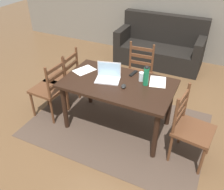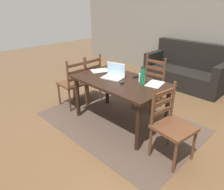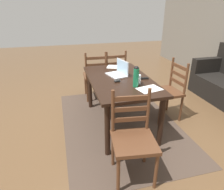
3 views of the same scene
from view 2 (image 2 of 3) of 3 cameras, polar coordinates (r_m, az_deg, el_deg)
The scene contains 16 objects.
ground_plane at distance 3.60m, azimuth 2.01°, elevation -7.20°, with size 14.00×14.00×0.00m, color brown.
area_rug at distance 3.60m, azimuth 2.01°, elevation -7.16°, with size 2.53×1.72×0.01m, color #47382D.
wall_back at distance 5.50m, azimuth 23.74°, elevation 16.86°, with size 8.00×0.12×2.70m, color slate.
dining_table at distance 3.31m, azimuth 2.17°, elevation 2.42°, with size 1.49×0.86×0.75m.
chair_right_near at distance 2.73m, azimuth 15.75°, elevation -7.99°, with size 0.49×0.49×0.95m.
chair_far_head at distance 3.96m, azimuth 10.09°, elevation 2.95°, with size 0.47×0.47×0.95m.
chair_left_near at distance 4.00m, azimuth -10.46°, elevation 3.16°, with size 0.46×0.46×0.95m.
chair_left_far at distance 4.19m, azimuth -6.57°, elevation 4.40°, with size 0.46×0.46×0.95m.
couch at distance 5.29m, azimuth 19.40°, elevation 6.16°, with size 1.80×0.80×1.00m.
laptop at distance 3.37m, azimuth 0.59°, elevation 5.74°, with size 0.36×0.29×0.23m.
water_bottle at distance 3.09m, azimuth 8.30°, elevation 5.40°, with size 0.07×0.07×0.28m.
drinking_glass at distance 3.22m, azimuth 7.78°, elevation 4.68°, with size 0.06×0.06×0.13m, color silver.
computer_mouse at distance 3.14m, azimuth 2.75°, elevation 3.47°, with size 0.06×0.10×0.03m, color black.
tv_remote at distance 3.42m, azimuth 6.93°, elevation 5.00°, with size 0.04×0.17×0.02m, color black.
paper_stack_left at distance 3.73m, azimuth -3.29°, elevation 6.63°, with size 0.21×0.30×0.00m, color white.
paper_stack_right at distance 3.18m, azimuth 11.49°, elevation 2.97°, with size 0.21×0.30×0.00m, color white.
Camera 2 is at (2.08, -2.25, 1.88)m, focal length 33.83 mm.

